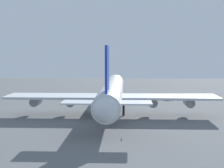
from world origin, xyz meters
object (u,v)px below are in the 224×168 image
at_px(cargo_airplane, 112,93).
at_px(safety_cone_nose, 123,98).
at_px(maintenance_van, 171,97).
at_px(safety_cone_tail, 121,139).

bearing_deg(cargo_airplane, safety_cone_nose, -5.78).
bearing_deg(cargo_airplane, maintenance_van, -35.28).
height_order(safety_cone_nose, safety_cone_tail, safety_cone_nose).
bearing_deg(safety_cone_nose, safety_cone_tail, -179.78).
height_order(cargo_airplane, maintenance_van, cargo_airplane).
relative_size(cargo_airplane, safety_cone_nose, 89.27).
relative_size(safety_cone_nose, safety_cone_tail, 1.36).
height_order(cargo_airplane, safety_cone_tail, cargo_airplane).
relative_size(cargo_airplane, maintenance_van, 15.21).
bearing_deg(maintenance_van, cargo_airplane, 144.72).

